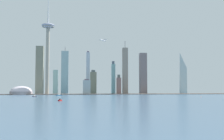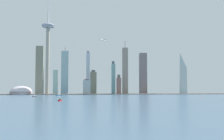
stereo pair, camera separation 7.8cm
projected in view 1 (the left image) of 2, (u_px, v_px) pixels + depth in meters
ground_plane at (175, 103)px, 417.27m from camera, size 6000.00×6000.00×0.00m
waterfront_pier at (122, 94)px, 905.69m from camera, size 820.69×42.12×2.18m
observation_tower at (48, 42)px, 888.21m from camera, size 43.41×43.41×355.23m
stadium_dome at (21, 92)px, 869.16m from camera, size 72.36×72.36×35.04m
skyscraper_0 at (184, 75)px, 1041.14m from camera, size 15.15×27.42×162.52m
skyscraper_1 at (125, 71)px, 941.22m from camera, size 17.81×18.75×189.31m
skyscraper_2 at (119, 85)px, 912.01m from camera, size 14.41×14.01×67.50m
skyscraper_3 at (93, 83)px, 965.03m from camera, size 22.91×14.12×87.06m
skyscraper_4 at (65, 72)px, 994.44m from camera, size 26.72×25.95×183.24m
skyscraper_5 at (113, 78)px, 978.26m from camera, size 13.53×19.36×120.48m
skyscraper_6 at (146, 72)px, 1024.39m from camera, size 15.69×21.42×169.28m
skyscraper_7 at (56, 82)px, 952.81m from camera, size 17.27×12.88×86.65m
skyscraper_8 at (87, 87)px, 900.82m from camera, size 25.33×15.89×52.40m
skyscraper_9 at (143, 73)px, 959.18m from camera, size 24.66×22.40×148.10m
skyscraper_10 at (40, 70)px, 942.26m from camera, size 26.05×27.28×170.55m
skyscraper_11 at (88, 73)px, 999.23m from camera, size 13.17×23.24×160.61m
skyscraper_12 at (182, 73)px, 1009.50m from camera, size 26.95×25.14×159.94m
boat_0 at (60, 100)px, 472.72m from camera, size 7.11×11.29×4.28m
boat_1 at (59, 95)px, 764.67m from camera, size 17.20×14.86×4.11m
boat_2 at (34, 96)px, 670.74m from camera, size 10.31×9.82×8.53m
channel_buoy_0 at (201, 97)px, 652.10m from camera, size 1.91×1.91×2.05m
airplane at (103, 40)px, 904.60m from camera, size 29.62×30.74×8.59m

